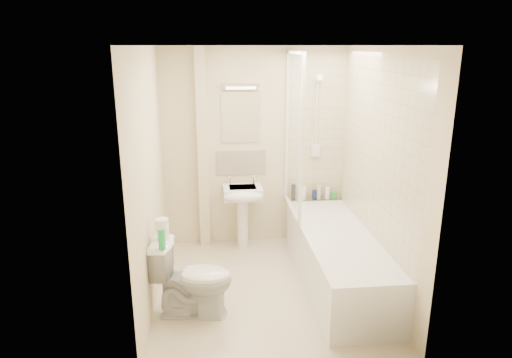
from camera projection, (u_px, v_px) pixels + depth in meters
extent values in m
plane|color=beige|center=(266.00, 289.00, 4.68)|extent=(2.50, 2.50, 0.00)
cube|color=beige|center=(254.00, 148.00, 5.53)|extent=(2.20, 0.02, 2.40)
cube|color=beige|center=(149.00, 180.00, 4.23)|extent=(0.02, 2.50, 2.40)
cube|color=beige|center=(379.00, 173.00, 4.45)|extent=(0.02, 2.50, 2.40)
cube|color=white|center=(268.00, 45.00, 4.00)|extent=(2.20, 2.50, 0.02)
cube|color=beige|center=(315.00, 129.00, 5.53)|extent=(0.70, 0.01, 1.75)
cube|color=beige|center=(377.00, 150.00, 4.43)|extent=(0.01, 2.10, 1.75)
cube|color=beige|center=(203.00, 151.00, 5.41)|extent=(0.12, 0.12, 2.40)
cube|color=beige|center=(241.00, 162.00, 5.55)|extent=(0.60, 0.02, 0.30)
cube|color=white|center=(241.00, 118.00, 5.40)|extent=(0.46, 0.01, 0.60)
cube|color=silver|center=(241.00, 86.00, 5.27)|extent=(0.42, 0.07, 0.07)
cube|color=white|center=(337.00, 259.00, 4.72)|extent=(0.70, 2.10, 0.55)
cube|color=white|center=(338.00, 239.00, 4.66)|extent=(0.56, 1.96, 0.05)
cube|color=white|center=(294.00, 134.00, 5.07)|extent=(0.01, 0.90, 1.80)
cube|color=white|center=(287.00, 128.00, 5.48)|extent=(0.04, 0.04, 1.80)
cube|color=white|center=(302.00, 143.00, 4.64)|extent=(0.04, 0.04, 1.80)
cube|color=white|center=(295.00, 52.00, 4.82)|extent=(0.04, 0.90, 0.04)
cube|color=white|center=(292.00, 209.00, 5.32)|extent=(0.04, 0.90, 0.03)
cylinder|color=white|center=(316.00, 119.00, 5.47)|extent=(0.02, 0.02, 0.90)
cylinder|color=white|center=(315.00, 156.00, 5.60)|extent=(0.05, 0.05, 0.02)
cylinder|color=white|center=(318.00, 81.00, 5.35)|extent=(0.05, 0.05, 0.02)
cylinder|color=white|center=(319.00, 79.00, 5.28)|extent=(0.08, 0.11, 0.11)
cube|color=white|center=(315.00, 150.00, 5.58)|extent=(0.10, 0.05, 0.14)
cylinder|color=white|center=(315.00, 115.00, 5.43)|extent=(0.01, 0.13, 0.84)
cylinder|color=white|center=(243.00, 222.00, 5.60)|extent=(0.13, 0.13, 0.62)
cube|color=white|center=(243.00, 192.00, 5.46)|extent=(0.46, 0.35, 0.14)
ellipsoid|color=white|center=(244.00, 197.00, 5.30)|extent=(0.46, 0.19, 0.14)
cube|color=silver|center=(243.00, 188.00, 5.45)|extent=(0.32, 0.23, 0.04)
cylinder|color=white|center=(229.00, 181.00, 5.52)|extent=(0.03, 0.03, 0.10)
cylinder|color=white|center=(254.00, 180.00, 5.55)|extent=(0.03, 0.03, 0.10)
sphere|color=white|center=(229.00, 177.00, 5.51)|extent=(0.04, 0.04, 0.04)
sphere|color=white|center=(254.00, 176.00, 5.54)|extent=(0.04, 0.04, 0.04)
cylinder|color=black|center=(293.00, 192.00, 5.65)|extent=(0.05, 0.05, 0.21)
cylinder|color=white|center=(303.00, 193.00, 5.67)|extent=(0.06, 0.06, 0.17)
cylinder|color=#12224F|center=(315.00, 195.00, 5.69)|extent=(0.06, 0.06, 0.12)
cylinder|color=beige|center=(319.00, 192.00, 5.68)|extent=(0.06, 0.06, 0.18)
cylinder|color=white|center=(327.00, 193.00, 5.70)|extent=(0.06, 0.06, 0.15)
cylinder|color=green|center=(334.00, 195.00, 5.71)|extent=(0.06, 0.06, 0.09)
imported|color=white|center=(193.00, 278.00, 4.16)|extent=(0.60, 0.82, 0.73)
cylinder|color=white|center=(163.00, 234.00, 4.10)|extent=(0.11, 0.11, 0.09)
cylinder|color=white|center=(162.00, 224.00, 4.07)|extent=(0.12, 0.12, 0.10)
cylinder|color=green|center=(162.00, 239.00, 3.88)|extent=(0.06, 0.06, 0.18)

